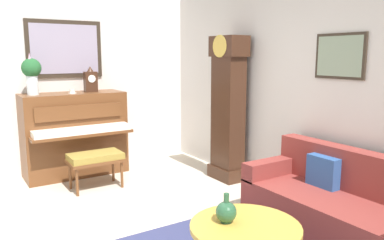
# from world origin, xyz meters

# --- Properties ---
(wall_left) EXTENTS (0.13, 4.90, 2.80)m
(wall_left) POSITION_xyz_m (-2.60, 0.01, 1.41)
(wall_left) COLOR silver
(wall_left) RESTS_ON ground_plane
(wall_back) EXTENTS (5.30, 0.13, 2.80)m
(wall_back) POSITION_xyz_m (0.01, 2.40, 1.40)
(wall_back) COLOR silver
(wall_back) RESTS_ON ground_plane
(piano) EXTENTS (0.87, 1.44, 1.22)m
(piano) POSITION_xyz_m (-2.23, 0.34, 0.62)
(piano) COLOR brown
(piano) RESTS_ON ground_plane
(piano_bench) EXTENTS (0.42, 0.70, 0.48)m
(piano_bench) POSITION_xyz_m (-1.48, 0.39, 0.41)
(piano_bench) COLOR brown
(piano_bench) RESTS_ON ground_plane
(grandfather_clock) EXTENTS (0.52, 0.34, 2.03)m
(grandfather_clock) POSITION_xyz_m (-0.86, 2.11, 0.96)
(grandfather_clock) COLOR #3D2316
(grandfather_clock) RESTS_ON ground_plane
(couch) EXTENTS (1.90, 0.80, 0.84)m
(couch) POSITION_xyz_m (1.18, 1.91, 0.31)
(couch) COLOR maroon
(couch) RESTS_ON ground_plane
(coffee_table) EXTENTS (0.88, 0.88, 0.44)m
(coffee_table) POSITION_xyz_m (1.19, 0.70, 0.41)
(coffee_table) COLOR gold
(coffee_table) RESTS_ON ground_plane
(mantel_clock) EXTENTS (0.13, 0.18, 0.38)m
(mantel_clock) POSITION_xyz_m (-2.23, 0.61, 1.39)
(mantel_clock) COLOR #3D2316
(mantel_clock) RESTS_ON piano
(flower_vase) EXTENTS (0.26, 0.26, 0.58)m
(flower_vase) POSITION_xyz_m (-2.23, -0.20, 1.53)
(flower_vase) COLOR silver
(flower_vase) RESTS_ON piano
(teacup) EXTENTS (0.12, 0.12, 0.06)m
(teacup) POSITION_xyz_m (-2.17, 0.32, 1.24)
(teacup) COLOR white
(teacup) RESTS_ON piano
(green_jug) EXTENTS (0.17, 0.17, 0.24)m
(green_jug) POSITION_xyz_m (1.07, 0.60, 0.53)
(green_jug) COLOR #234C33
(green_jug) RESTS_ON coffee_table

